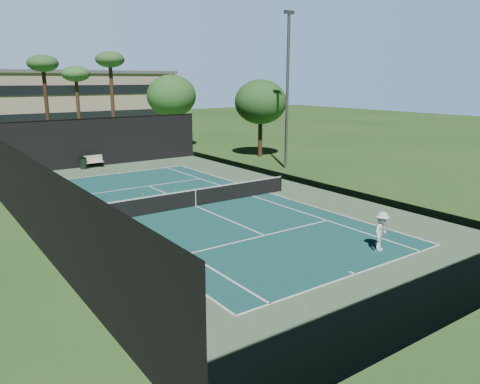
# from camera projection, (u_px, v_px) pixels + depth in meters

# --- Properties ---
(ground) EXTENTS (160.00, 160.00, 0.00)m
(ground) POSITION_uv_depth(u_px,v_px,m) (196.00, 206.00, 26.91)
(ground) COLOR #2C5720
(ground) RESTS_ON ground
(apron_slab) EXTENTS (18.00, 32.00, 0.01)m
(apron_slab) POSITION_uv_depth(u_px,v_px,m) (196.00, 206.00, 26.91)
(apron_slab) COLOR #527451
(apron_slab) RESTS_ON ground
(court_surface) EXTENTS (10.97, 23.77, 0.01)m
(court_surface) POSITION_uv_depth(u_px,v_px,m) (196.00, 206.00, 26.91)
(court_surface) COLOR #195250
(court_surface) RESTS_ON ground
(court_lines) EXTENTS (11.07, 23.87, 0.01)m
(court_lines) POSITION_uv_depth(u_px,v_px,m) (196.00, 206.00, 26.91)
(court_lines) COLOR white
(court_lines) RESTS_ON ground
(tennis_net) EXTENTS (12.90, 0.10, 1.10)m
(tennis_net) POSITION_uv_depth(u_px,v_px,m) (196.00, 197.00, 26.78)
(tennis_net) COLOR black
(tennis_net) RESTS_ON ground
(fence) EXTENTS (18.04, 32.05, 4.03)m
(fence) POSITION_uv_depth(u_px,v_px,m) (194.00, 172.00, 26.50)
(fence) COLOR black
(fence) RESTS_ON ground
(player) EXTENTS (1.26, 1.00, 1.70)m
(player) POSITION_uv_depth(u_px,v_px,m) (381.00, 231.00, 19.82)
(player) COLOR white
(player) RESTS_ON ground
(tennis_ball_a) EXTENTS (0.06, 0.06, 0.06)m
(tennis_ball_a) POSITION_uv_depth(u_px,v_px,m) (306.00, 307.00, 14.94)
(tennis_ball_a) COLOR #C9D12F
(tennis_ball_a) RESTS_ON ground
(tennis_ball_b) EXTENTS (0.07, 0.07, 0.07)m
(tennis_ball_b) POSITION_uv_depth(u_px,v_px,m) (143.00, 194.00, 29.66)
(tennis_ball_b) COLOR yellow
(tennis_ball_b) RESTS_ON ground
(tennis_ball_c) EXTENTS (0.07, 0.07, 0.07)m
(tennis_ball_c) POSITION_uv_depth(u_px,v_px,m) (175.00, 189.00, 31.03)
(tennis_ball_c) COLOR #D3EC35
(tennis_ball_c) RESTS_ON ground
(tennis_ball_d) EXTENTS (0.06, 0.06, 0.06)m
(tennis_ball_d) POSITION_uv_depth(u_px,v_px,m) (126.00, 198.00, 28.65)
(tennis_ball_d) COLOR #BFD731
(tennis_ball_d) RESTS_ON ground
(park_bench) EXTENTS (1.50, 0.45, 1.02)m
(park_bench) POSITION_uv_depth(u_px,v_px,m) (94.00, 161.00, 38.62)
(park_bench) COLOR beige
(park_bench) RESTS_ON ground
(trash_bin) EXTENTS (0.56, 0.56, 0.95)m
(trash_bin) POSITION_uv_depth(u_px,v_px,m) (83.00, 163.00, 38.01)
(trash_bin) COLOR black
(trash_bin) RESTS_ON ground
(palm_a) EXTENTS (2.80, 2.80, 9.32)m
(palm_a) POSITION_uv_depth(u_px,v_px,m) (43.00, 67.00, 42.88)
(palm_a) COLOR #3E271A
(palm_a) RESTS_ON ground
(palm_b) EXTENTS (2.80, 2.80, 8.42)m
(palm_b) POSITION_uv_depth(u_px,v_px,m) (76.00, 77.00, 46.63)
(palm_b) COLOR #49321F
(palm_b) RESTS_ON ground
(palm_c) EXTENTS (2.80, 2.80, 9.77)m
(palm_c) POSITION_uv_depth(u_px,v_px,m) (110.00, 64.00, 45.37)
(palm_c) COLOR #4A2E1F
(palm_c) RESTS_ON ground
(decid_tree_a) EXTENTS (5.12, 5.12, 7.62)m
(decid_tree_a) POSITION_uv_depth(u_px,v_px,m) (171.00, 96.00, 48.70)
(decid_tree_a) COLOR #472E1E
(decid_tree_a) RESTS_ON ground
(decid_tree_b) EXTENTS (4.80, 4.80, 7.14)m
(decid_tree_b) POSITION_uv_depth(u_px,v_px,m) (261.00, 102.00, 43.12)
(decid_tree_b) COLOR #472E1E
(decid_tree_b) RESTS_ON ground
(campus_building) EXTENTS (40.50, 12.50, 8.30)m
(campus_building) POSITION_uv_depth(u_px,v_px,m) (21.00, 102.00, 62.35)
(campus_building) COLOR #B4A38B
(campus_building) RESTS_ON ground
(light_pole) EXTENTS (0.90, 0.25, 12.22)m
(light_pole) POSITION_uv_depth(u_px,v_px,m) (287.00, 88.00, 36.91)
(light_pole) COLOR #909398
(light_pole) RESTS_ON ground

